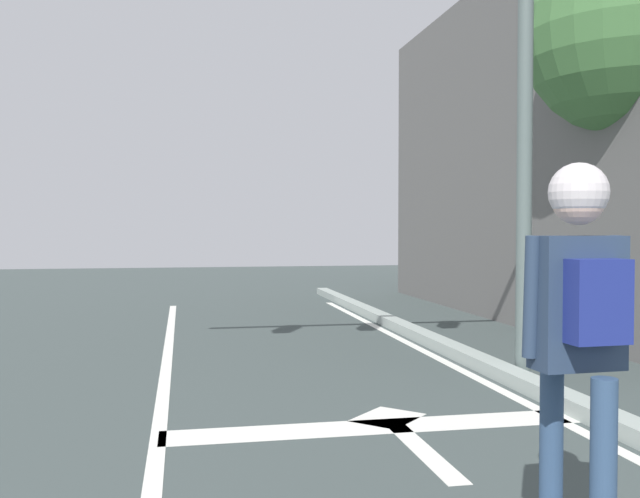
# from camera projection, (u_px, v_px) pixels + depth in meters

# --- Properties ---
(lane_line_center) EXTENTS (0.12, 20.00, 0.01)m
(lane_line_center) POSITION_uv_depth(u_px,v_px,m) (153.00, 486.00, 4.24)
(lane_line_center) COLOR silver
(lane_line_center) RESTS_ON ground
(lane_line_curbside) EXTENTS (0.12, 20.00, 0.01)m
(lane_line_curbside) POSITION_uv_depth(u_px,v_px,m) (625.00, 453.00, 4.85)
(lane_line_curbside) COLOR silver
(lane_line_curbside) RESTS_ON ground
(stop_bar) EXTENTS (3.33, 0.40, 0.01)m
(stop_bar) POSITION_uv_depth(u_px,v_px,m) (376.00, 427.00, 5.51)
(stop_bar) COLOR silver
(stop_bar) RESTS_ON ground
(lane_arrow_stem) EXTENTS (0.16, 1.40, 0.01)m
(lane_arrow_stem) POSITION_uv_depth(u_px,v_px,m) (422.00, 449.00, 4.94)
(lane_arrow_stem) COLOR silver
(lane_arrow_stem) RESTS_ON ground
(lane_arrow_head) EXTENTS (0.71, 0.71, 0.01)m
(lane_arrow_head) POSITION_uv_depth(u_px,v_px,m) (387.00, 417.00, 5.77)
(lane_arrow_head) COLOR silver
(lane_arrow_head) RESTS_ON ground
(skater) EXTENTS (0.49, 0.64, 1.76)m
(skater) POSITION_uv_depth(u_px,v_px,m) (579.00, 305.00, 3.11)
(skater) COLOR #30496B
(skater) RESTS_ON skateboard
(roadside_tree) EXTENTS (2.50, 2.50, 5.25)m
(roadside_tree) POSITION_uv_depth(u_px,v_px,m) (625.00, 37.00, 8.81)
(roadside_tree) COLOR brown
(roadside_tree) RESTS_ON ground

